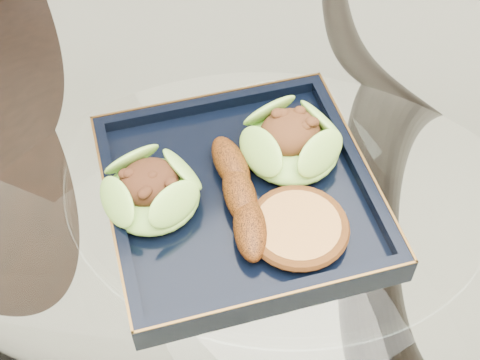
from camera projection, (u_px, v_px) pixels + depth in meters
dining_table at (271, 278)px, 0.84m from camera, size 1.13×1.13×0.77m
dining_chair at (6, 141)px, 1.09m from camera, size 0.42×0.42×0.93m
navy_plate at (240, 198)px, 0.70m from camera, size 0.33×0.33×0.02m
lettuce_wrap_left at (151, 192)px, 0.67m from camera, size 0.12×0.12×0.03m
lettuce_wrap_right at (291, 143)px, 0.71m from camera, size 0.13×0.13×0.04m
roasted_plantain at (240, 195)px, 0.67m from camera, size 0.08×0.16×0.03m
crumb_patty at (298, 229)px, 0.65m from camera, size 0.10×0.10×0.02m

